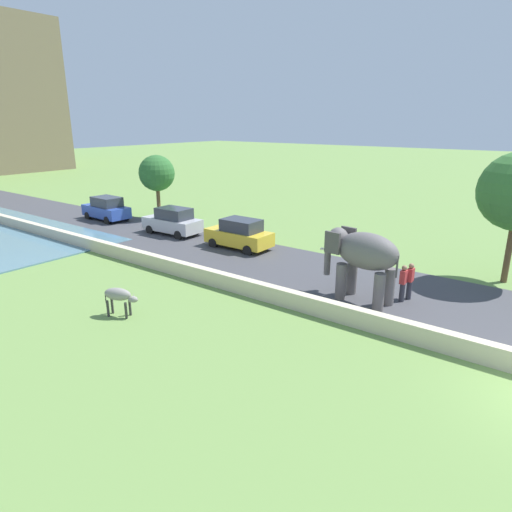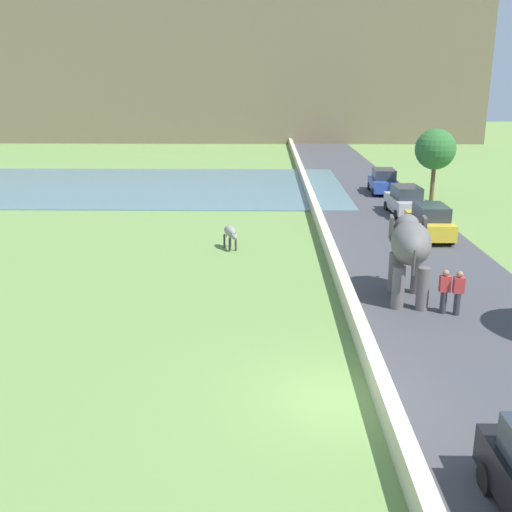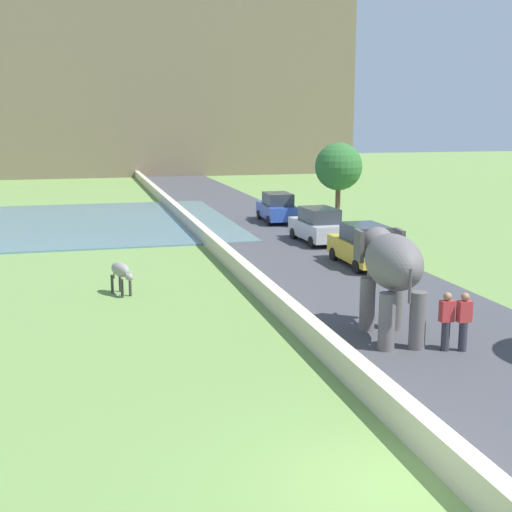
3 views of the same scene
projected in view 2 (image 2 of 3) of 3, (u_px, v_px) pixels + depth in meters
ground_plane at (333, 399)px, 15.23m from camera, size 220.00×220.00×0.00m
road_surface at (384, 222)px, 34.32m from camera, size 7.00×120.00×0.06m
barrier_wall at (321, 224)px, 32.38m from camera, size 0.40×110.00×0.71m
lake at (108, 186)px, 46.00m from camera, size 36.00×18.00×0.08m
hill_distant at (239, 61)px, 87.63m from camera, size 64.00×28.00×21.10m
elephant at (410, 247)px, 21.58m from camera, size 1.72×3.55×2.99m
person_beside_elephant at (444, 291)px, 20.47m from camera, size 0.36×0.22×1.63m
person_trailing at (458, 292)px, 20.33m from camera, size 0.36×0.22×1.63m
car_yellow at (430, 222)px, 30.42m from camera, size 1.81×4.01×1.80m
car_blue at (383, 181)px, 42.72m from camera, size 1.94×4.07×1.80m
car_silver at (405, 201)px, 35.82m from camera, size 1.90×4.06×1.80m
cow_grey at (230, 232)px, 28.53m from camera, size 0.85×1.41×1.15m
tree_mid at (435, 150)px, 39.40m from camera, size 2.66×2.66×4.80m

